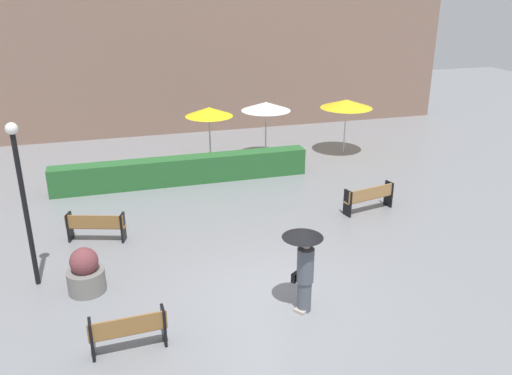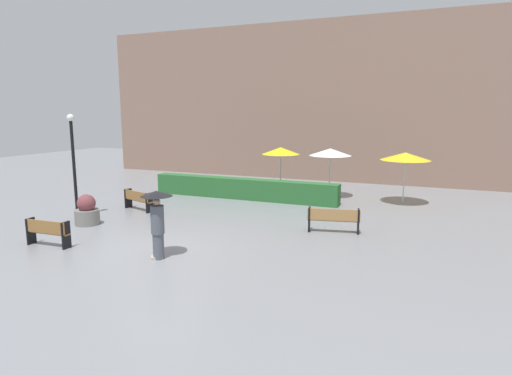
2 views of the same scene
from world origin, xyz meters
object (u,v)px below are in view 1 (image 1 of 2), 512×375
Objects in this scene: patio_umbrella_white at (266,106)px; patio_umbrella_yellow_far at (346,104)px; bench_near_left at (128,330)px; patio_umbrella_yellow at (209,112)px; bench_far_right at (369,197)px; pedestrian_with_umbrella at (304,261)px; bench_far_left at (96,225)px; planter_pot at (85,273)px; lamp_post at (22,190)px.

patio_umbrella_white is 1.02× the size of patio_umbrella_yellow_far.
bench_near_left is 11.75m from patio_umbrella_yellow.
bench_far_right is 6.21m from pedestrian_with_umbrella.
bench_far_right reaches higher than bench_far_left.
planter_pot is 11.44m from patio_umbrella_white.
pedestrian_with_umbrella is 1.72× the size of planter_pot.
bench_far_left is 6.67m from pedestrian_with_umbrella.
patio_umbrella_white is at bearing 43.65° from lamp_post.
bench_far_right is 0.75× the size of patio_umbrella_yellow.
patio_umbrella_white reaches higher than bench_near_left.
lamp_post reaches higher than patio_umbrella_yellow_far.
planter_pot is (-0.85, 2.58, -0.01)m from bench_near_left.
patio_umbrella_yellow_far is at bearing 48.23° from bench_near_left.
patio_umbrella_white reaches higher than bench_far_right.
bench_near_left is at bearing -71.67° from planter_pot.
lamp_post is 14.21m from patio_umbrella_yellow_far.
bench_far_left is 8.57m from bench_far_right.
bench_far_right is 6.52m from patio_umbrella_yellow_far.
bench_far_right is (7.96, 5.03, 0.01)m from bench_near_left.
lamp_post is at bearing -170.06° from bench_far_right.
lamp_post is at bearing 121.95° from bench_near_left.
patio_umbrella_white reaches higher than pedestrian_with_umbrella.
patio_umbrella_yellow_far is (10.46, 5.76, 1.70)m from bench_far_left.
patio_umbrella_white is (6.96, 6.01, 1.76)m from bench_far_left.
bench_far_left is 0.69× the size of patio_umbrella_white.
patio_umbrella_yellow_far is (5.97, 10.63, 0.95)m from pedestrian_with_umbrella.
patio_umbrella_yellow_far is at bearing -4.04° from patio_umbrella_white.
lamp_post is (-1.19, 0.70, 2.01)m from planter_pot.
patio_umbrella_yellow is at bearing 52.22° from lamp_post.
bench_near_left is 1.35× the size of planter_pot.
bench_near_left is 0.64× the size of patio_umbrella_white.
lamp_post reaches higher than bench_near_left.
patio_umbrella_yellow is at bearing 89.91° from pedestrian_with_umbrella.
lamp_post reaches higher than patio_umbrella_yellow.
patio_umbrella_yellow_far reaches higher than bench_far_left.
patio_umbrella_yellow_far is at bearing 72.47° from bench_far_right.
lamp_post reaches higher than pedestrian_with_umbrella.
lamp_post is at bearing -125.70° from bench_far_left.
lamp_post is (-5.93, 2.87, 1.25)m from pedestrian_with_umbrella.
patio_umbrella_yellow is (0.02, 10.54, 1.00)m from pedestrian_with_umbrella.
planter_pot is at bearing -141.70° from patio_umbrella_yellow_far.
lamp_post reaches higher than bench_far_right.
patio_umbrella_yellow reaches higher than patio_umbrella_yellow_far.
planter_pot reaches higher than bench_near_left.
pedestrian_with_umbrella reaches higher than bench_far_left.
patio_umbrella_yellow is (5.95, 7.67, -0.25)m from lamp_post.
pedestrian_with_umbrella is 0.81× the size of patio_umbrella_yellow.
patio_umbrella_white is at bearing 60.63° from bench_near_left.
planter_pot is at bearing -164.45° from bench_far_right.
bench_far_left is at bearing 132.68° from pedestrian_with_umbrella.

